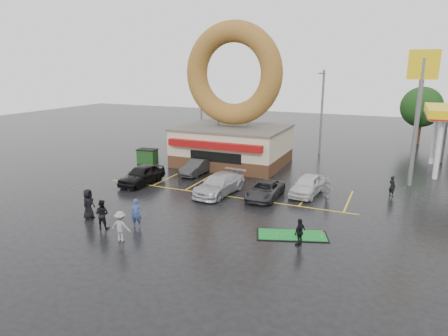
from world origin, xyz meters
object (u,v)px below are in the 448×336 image
at_px(streetlight_left, 201,106).
at_px(car_silver, 219,184).
at_px(car_black, 142,175).
at_px(person_cameraman, 300,232).
at_px(car_grey, 265,190).
at_px(streetlight_mid, 322,110).
at_px(car_dgrey, 197,167).
at_px(person_blue, 136,213).
at_px(shell_sign, 420,93).
at_px(donut_shop, 233,119).
at_px(dumpster, 148,156).
at_px(streetlight_right, 448,115).
at_px(car_white, 307,185).
at_px(putting_green, 292,235).

relative_size(streetlight_left, car_silver, 1.72).
height_order(car_black, person_cameraman, car_black).
height_order(car_black, car_grey, car_black).
distance_m(streetlight_mid, person_cameraman, 24.20).
bearing_deg(car_grey, car_dgrey, 153.28).
bearing_deg(person_cameraman, person_blue, -59.91).
relative_size(shell_sign, streetlight_mid, 1.18).
bearing_deg(donut_shop, streetlight_left, 135.22).
height_order(car_silver, person_cameraman, person_cameraman).
height_order(streetlight_left, dumpster, streetlight_left).
relative_size(person_cameraman, dumpster, 0.85).
bearing_deg(shell_sign, car_dgrey, -167.01).
xyz_separation_m(donut_shop, streetlight_right, (19.00, 8.95, 0.32)).
relative_size(streetlight_mid, car_grey, 2.03).
relative_size(car_white, person_cameraman, 2.86).
bearing_deg(person_cameraman, car_black, -91.78).
height_order(streetlight_left, streetlight_mid, same).
height_order(donut_shop, shell_sign, donut_shop).
bearing_deg(streetlight_mid, car_silver, -103.64).
relative_size(donut_shop, car_silver, 2.58).
bearing_deg(person_cameraman, putting_green, -126.56).
xyz_separation_m(streetlight_mid, car_dgrey, (-8.33, -12.92, -4.11)).
xyz_separation_m(shell_sign, car_black, (-20.05, -8.50, -6.59)).
height_order(streetlight_mid, car_silver, streetlight_mid).
distance_m(donut_shop, streetlight_left, 9.87).
relative_size(streetlight_mid, person_blue, 5.15).
xyz_separation_m(streetlight_right, car_white, (-10.06, -15.68, -4.04)).
bearing_deg(car_white, streetlight_right, 63.79).
relative_size(donut_shop, car_grey, 3.04).
distance_m(car_dgrey, dumpster, 6.87).
height_order(streetlight_right, car_black, streetlight_right).
relative_size(donut_shop, streetlight_mid, 1.50).
height_order(person_cameraman, dumpster, person_cameraman).
xyz_separation_m(donut_shop, streetlight_mid, (7.00, 7.95, 0.32)).
xyz_separation_m(car_black, car_white, (12.99, 2.74, -0.04)).
distance_m(streetlight_right, putting_green, 25.70).
relative_size(streetlight_left, car_dgrey, 2.21).
bearing_deg(car_dgrey, streetlight_left, 119.34).
height_order(streetlight_left, person_cameraman, streetlight_left).
xyz_separation_m(shell_sign, car_white, (-7.06, -5.76, -6.63)).
distance_m(streetlight_left, car_black, 17.15).
xyz_separation_m(donut_shop, car_dgrey, (-1.33, -4.97, -3.79)).
xyz_separation_m(streetlight_left, putting_green, (16.83, -21.53, -4.75)).
distance_m(car_black, car_silver, 6.88).
xyz_separation_m(streetlight_left, streetlight_right, (26.00, 2.00, 0.00)).
height_order(person_blue, dumpster, person_blue).
xyz_separation_m(donut_shop, dumpster, (-7.93, -3.04, -3.81)).
bearing_deg(car_silver, streetlight_left, 128.44).
bearing_deg(car_black, shell_sign, 25.50).
relative_size(car_black, car_white, 1.05).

